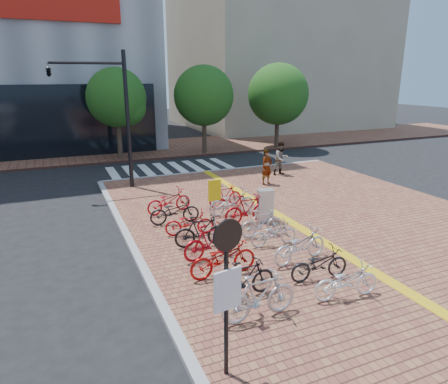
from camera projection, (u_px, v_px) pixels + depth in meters
name	position (u px, v px, depth m)	size (l,w,h in m)	color
ground	(283.00, 265.00, 12.14)	(120.00, 120.00, 0.00)	black
kerb_north	(221.00, 171.00, 23.84)	(14.00, 0.25, 0.15)	gray
far_sidewalk	(140.00, 150.00, 30.65)	(70.00, 8.00, 0.15)	brown
building_beige	(275.00, 44.00, 44.66)	(20.00, 18.00, 18.00)	gray
crosswalk	(172.00, 169.00, 24.68)	(7.50, 4.00, 0.01)	silver
street_trees	(218.00, 97.00, 28.30)	(16.20, 4.60, 6.35)	#38281E
bike_0	(259.00, 296.00, 9.06)	(0.54, 1.91, 1.15)	#BBBBC0
bike_1	(245.00, 279.00, 9.96)	(0.48, 1.70, 1.02)	black
bike_2	(223.00, 258.00, 11.07)	(0.69, 1.99, 1.04)	#A90F0C
bike_3	(210.00, 241.00, 12.15)	(0.52, 1.83, 1.10)	#AA0C17
bike_4	(201.00, 231.00, 12.97)	(0.50, 1.78, 1.07)	black
bike_5	(189.00, 223.00, 13.96)	(0.59, 1.70, 0.89)	red
bike_6	(175.00, 211.00, 15.01)	(0.66, 1.88, 0.99)	black
bike_7	(169.00, 201.00, 16.22)	(0.66, 1.91, 1.00)	red
bike_8	(346.00, 281.00, 9.96)	(0.62, 1.79, 0.94)	white
bike_9	(319.00, 264.00, 10.88)	(0.60, 1.73, 0.91)	black
bike_10	(300.00, 245.00, 11.92)	(0.69, 1.98, 1.04)	silver
bike_11	(274.00, 233.00, 13.07)	(0.56, 1.62, 0.85)	#BAB9BE
bike_12	(262.00, 223.00, 13.81)	(0.46, 1.64, 0.99)	#B8B8BE
bike_13	(247.00, 209.00, 14.99)	(0.54, 1.90, 1.14)	#9F0B11
bike_14	(232.00, 202.00, 16.01)	(0.69, 1.97, 1.03)	#B5B5BA
bike_15	(225.00, 196.00, 16.99)	(0.45, 1.58, 0.95)	#AB0C12
pedestrian_a	(267.00, 167.00, 20.37)	(0.66, 0.44, 1.82)	gray
pedestrian_b	(281.00, 159.00, 22.37)	(0.90, 0.70, 1.85)	#535469
utility_box	(265.00, 205.00, 15.23)	(0.58, 0.42, 1.26)	#B9B9BE
yellow_sign	(214.00, 195.00, 14.48)	(0.49, 0.11, 1.79)	#B7B7BC
notice_sign	(227.00, 281.00, 6.94)	(0.57, 0.18, 3.11)	black
traffic_light_pole	(93.00, 95.00, 18.37)	(3.52, 1.36, 6.55)	black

